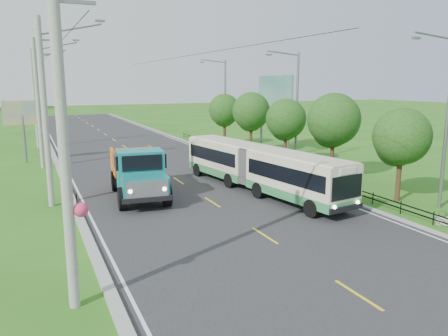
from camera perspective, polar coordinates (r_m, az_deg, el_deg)
ground at (r=19.58m, az=5.36°, el=-8.84°), size 240.00×240.00×0.00m
road at (r=37.70m, az=-9.80°, el=0.79°), size 14.00×120.00×0.02m
curb_left at (r=36.61m, az=-20.77°, el=0.02°), size 0.40×120.00×0.15m
curb_right at (r=40.04m, az=0.14°, el=1.61°), size 0.30×120.00×0.10m
edge_line_left at (r=36.65m, az=-19.91°, el=0.00°), size 0.12×120.00×0.00m
edge_line_right at (r=39.85m, az=-0.51°, el=1.52°), size 0.12×120.00×0.00m
centre_dash at (r=19.57m, az=5.36°, el=-8.78°), size 0.12×2.20×0.00m
railing_right at (r=35.12m, az=5.46°, el=0.62°), size 0.04×40.00×0.60m
pole_nearest at (r=13.11m, az=-19.95°, el=2.86°), size 3.51×0.44×10.00m
pole_near at (r=25.02m, az=-22.29°, el=6.69°), size 3.51×0.32×10.00m
pole_mid at (r=37.00m, az=-23.06°, el=7.81°), size 3.51×0.32×10.00m
pole_far at (r=48.99m, az=-23.46°, el=8.38°), size 3.51×0.32×10.00m
tree_second at (r=26.46m, az=22.04°, el=3.48°), size 3.18×3.26×5.30m
tree_third at (r=30.83m, az=14.04°, el=5.80°), size 3.60×3.62×6.00m
tree_fourth at (r=35.75m, az=8.05°, el=6.07°), size 3.24×3.31×5.40m
tree_fifth at (r=40.91m, az=3.54°, el=7.16°), size 3.48×3.52×5.80m
tree_back at (r=46.30m, az=0.05°, el=7.39°), size 3.30×3.36×5.50m
streetlight_near at (r=25.51m, az=26.97°, el=5.96°), size 3.02×0.20×9.07m
streetlight_mid at (r=35.97m, az=9.29°, el=8.17°), size 3.02×0.20×9.07m
streetlight_far at (r=48.25m, az=-0.01°, el=9.03°), size 3.02×0.20×9.07m
planter_front at (r=23.49m, az=26.62°, el=-5.86°), size 0.64×0.64×0.67m
planter_near at (r=28.97m, az=14.36°, el=-1.96°), size 0.64×0.64×0.67m
planter_mid at (r=35.42m, az=6.30°, el=0.67°), size 0.64×0.64×0.67m
planter_far at (r=42.40m, az=0.81°, el=2.46°), size 0.64×0.64×0.67m
billboard_left at (r=40.06m, az=-24.83°, el=6.10°), size 3.00×0.20×5.20m
billboard_right at (r=41.91m, az=6.65°, el=9.24°), size 0.24×6.00×7.30m
bus at (r=26.95m, az=4.62°, el=0.32°), size 4.24×14.25×2.72m
dump_truck at (r=25.97m, az=-11.17°, el=-0.19°), size 3.34×7.25×2.95m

